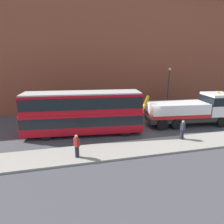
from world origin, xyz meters
name	(u,v)px	position (x,y,z in m)	size (l,w,h in m)	color
ground_plane	(143,129)	(0.00, 0.00, 0.00)	(120.00, 120.00, 0.00)	#424247
near_kerb	(163,145)	(0.00, -4.20, 0.07)	(60.00, 2.80, 0.15)	gray
building_facade	(121,51)	(0.00, 8.68, 8.07)	(60.00, 1.50, 16.00)	brown
recovery_tow_truck	(193,109)	(5.58, -0.01, 1.76)	(10.23, 3.49, 3.67)	#2D2D2D
double_decker_bus	(83,111)	(-6.10, 0.04, 2.23)	(11.19, 3.60, 4.06)	#B70C19
pedestrian_onlooker	(77,146)	(-7.00, -4.68, 0.99)	(0.44, 0.48, 1.71)	#232333
pedestrian_bystander	(182,130)	(2.15, -3.53, 0.99)	(0.48, 0.43, 1.71)	#232333
street_lamp	(168,85)	(6.20, 6.49, 3.47)	(0.36, 0.36, 5.83)	#38383D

